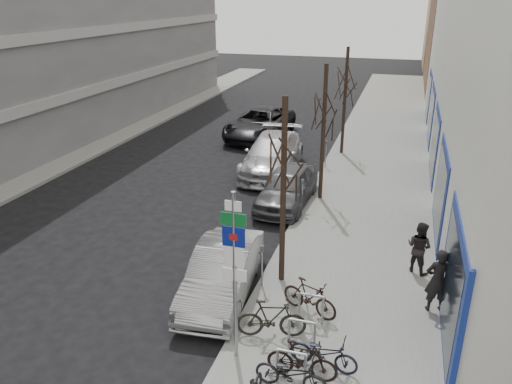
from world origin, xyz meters
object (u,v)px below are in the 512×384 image
Objects in this scene: meter_mid at (302,192)px; pedestrian_far at (419,247)px; meter_front at (262,262)px; parked_car_mid at (287,187)px; tree_near at (284,149)px; pedestrian_near at (437,280)px; bike_mid_inner at (271,318)px; tree_far at (346,76)px; parked_car_front at (222,272)px; bike_near_right at (302,360)px; parked_car_back at (272,154)px; meter_back at (326,151)px; bike_far_inner at (310,297)px; bike_far_curb at (291,371)px; bike_mid_curb at (324,350)px; bike_rack at (302,332)px; lane_car at (260,123)px; tree_mid at (325,101)px; highway_sign_pole at (235,268)px.

pedestrian_far is at bearing -38.86° from meter_mid.
parked_car_mid is at bearing 96.85° from meter_front.
pedestrian_near is (4.20, -0.33, -3.07)m from tree_near.
bike_mid_inner is at bearing -77.39° from parked_car_mid.
pedestrian_far reaches higher than parked_car_mid.
tree_far is 1.25× the size of parked_car_front.
parked_car_back reaches higher than bike_near_right.
bike_near_right is 4.47m from pedestrian_near.
meter_back is 0.29× the size of parked_car_front.
bike_mid_inner is at bearing 171.79° from bike_far_inner.
bike_far_curb is at bearing -73.47° from tree_near.
meter_back is at bearing 15.01° from bike_mid_curb.
tree_near reaches higher than meter_front.
bike_mid_curb is at bearing -37.57° from bike_rack.
tree_far is at bearing 7.90° from bike_far_curb.
tree_near reaches higher than bike_far_inner.
pedestrian_far reaches higher than bike_mid_curb.
lane_car is 18.02m from pedestrian_near.
bike_near_right is (1.84, -14.29, -0.29)m from meter_back.
pedestrian_far is (4.97, -4.14, 0.19)m from parked_car_mid.
bike_near_right is 5.90m from pedestrian_far.
bike_mid_curb is 0.25× the size of lane_car.
bike_far_curb is 0.36× the size of parked_car_front.
meter_front is 10.21m from parked_car_back.
bike_near_right is 19.98m from lane_car.
lane_car is (-5.07, 15.11, -3.25)m from tree_near.
tree_mid is at bearing -12.00° from bike_mid_inner.
pedestrian_far is (3.77, 1.60, -3.15)m from tree_near.
tree_far is at bearing 4.78° from bike_near_right.
pedestrian_near is at bearing -66.77° from meter_back.
lane_car is at bearing 114.26° from parked_car_mid.
parked_car_mid reaches higher than bike_near_right.
bike_far_inner is 0.37× the size of parked_car_front.
bike_mid_curb is at bearing -29.08° from bike_far_curb.
meter_mid is 8.99m from bike_near_right.
highway_sign_pole is 5.61m from pedestrian_near.
pedestrian_far is at bearing 23.01° from tree_near.
meter_front is 0.82× the size of bike_mid_curb.
parked_car_mid is 4.03m from parked_car_back.
tree_far is 16.81m from bike_mid_curb.
highway_sign_pole reaches higher than meter_front.
bike_mid_inner is at bearing 14.93° from pedestrian_near.
bike_far_curb is 0.97× the size of bike_far_inner.
parked_car_mid is 10.14m from lane_car.
parked_car_back is (-4.19, 13.23, 0.23)m from bike_near_right.
highway_sign_pole reaches higher than bike_rack.
meter_front is (-0.25, 3.01, -1.54)m from highway_sign_pole.
highway_sign_pole is at bearing -88.98° from meter_back.
highway_sign_pole is 0.76× the size of tree_far.
lane_car is at bearing -24.58° from pedestrian_far.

